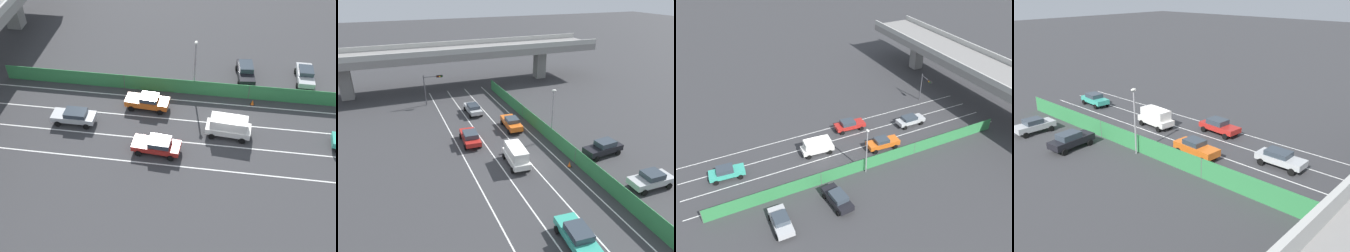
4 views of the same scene
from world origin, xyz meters
TOP-DOWN VIEW (x-y plane):
  - ground_plane at (0.00, 0.00)m, footprint 300.00×300.00m
  - lane_line_left_edge at (-4.83, 4.80)m, footprint 0.14×45.59m
  - lane_line_mid_left at (-1.61, 4.80)m, footprint 0.14×45.59m
  - lane_line_mid_right at (1.61, 4.80)m, footprint 0.14×45.59m
  - lane_line_right_edge at (4.83, 4.80)m, footprint 0.14×45.59m
  - elevated_overpass at (0.00, 29.59)m, footprint 56.05×8.35m
  - green_fence at (6.12, 4.80)m, footprint 0.10×41.69m
  - car_taxi_teal at (-0.24, -12.21)m, footprint 2.28×4.45m
  - car_van_white at (0.05, -0.09)m, footprint 2.33×4.51m
  - car_sedan_silver at (-0.24, 15.54)m, footprint 1.94×4.41m
  - car_sedan_red at (-3.20, 6.49)m, footprint 2.30×4.66m
  - car_taxi_orange at (3.06, 8.53)m, footprint 2.18×4.69m
  - parked_wagon_silver at (10.37, -8.57)m, footprint 4.34×2.08m
  - parked_sedan_dark at (10.04, -1.78)m, footprint 4.69×2.32m
  - traffic_light at (-5.15, 21.66)m, footprint 2.99×0.70m
  - street_lamp at (6.51, 3.90)m, footprint 0.60×0.36m
  - traffic_cone at (5.15, -2.59)m, footprint 0.47×0.47m

SIDE VIEW (x-z plane):
  - ground_plane at x=0.00m, z-range 0.00..0.00m
  - lane_line_left_edge at x=-4.83m, z-range 0.00..0.01m
  - lane_line_mid_left at x=-1.61m, z-range 0.00..0.01m
  - lane_line_mid_right at x=1.61m, z-range 0.00..0.01m
  - lane_line_right_edge at x=4.83m, z-range 0.00..0.01m
  - traffic_cone at x=5.15m, z-range -0.02..0.62m
  - car_sedan_silver at x=-0.24m, z-range 0.11..1.62m
  - car_sedan_red at x=-3.20m, z-range 0.09..1.67m
  - parked_wagon_silver at x=10.37m, z-range 0.08..1.71m
  - car_taxi_teal at x=-0.24m, z-range 0.09..1.71m
  - car_taxi_orange at x=3.06m, z-range 0.08..1.72m
  - green_fence at x=6.12m, z-range 0.00..1.81m
  - parked_sedan_dark at x=10.04m, z-range 0.08..1.81m
  - car_van_white at x=0.05m, z-range 0.15..2.29m
  - traffic_light at x=-5.15m, z-range 1.04..5.90m
  - street_lamp at x=6.51m, z-range 0.74..7.23m
  - elevated_overpass at x=0.00m, z-range 2.20..9.97m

